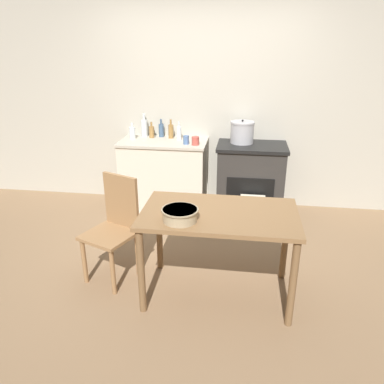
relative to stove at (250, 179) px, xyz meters
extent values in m
plane|color=#896B4C|center=(-0.60, -1.28, -0.43)|extent=(14.00, 14.00, 0.00)
cube|color=#B2AD9E|center=(-0.60, 0.30, 0.84)|extent=(8.00, 0.07, 2.55)
cube|color=beige|center=(-1.08, -0.01, -0.01)|extent=(1.03, 0.56, 0.85)
cube|color=#B6AD9C|center=(-1.08, -0.01, 0.43)|extent=(1.06, 0.59, 0.03)
cube|color=#2D2B28|center=(0.00, 0.00, -0.02)|extent=(0.79, 0.53, 0.83)
cube|color=black|center=(0.00, 0.00, 0.41)|extent=(0.83, 0.57, 0.04)
cube|color=black|center=(0.00, -0.27, -0.07)|extent=(0.55, 0.01, 0.35)
cube|color=olive|center=(-0.26, -1.72, 0.31)|extent=(1.23, 0.72, 0.03)
cylinder|color=brown|center=(-0.83, -2.04, -0.07)|extent=(0.06, 0.06, 0.72)
cylinder|color=brown|center=(0.31, -2.04, -0.07)|extent=(0.06, 0.06, 0.72)
cylinder|color=brown|center=(-0.83, -1.41, -0.07)|extent=(0.06, 0.06, 0.72)
cylinder|color=brown|center=(0.31, -1.41, -0.07)|extent=(0.06, 0.06, 0.72)
cube|color=#997047|center=(-1.22, -1.64, 0.01)|extent=(0.52, 0.52, 0.03)
cube|color=#997047|center=(-1.14, -1.47, 0.26)|extent=(0.34, 0.17, 0.48)
cylinder|color=#997047|center=(-1.43, -1.73, -0.22)|extent=(0.04, 0.04, 0.43)
cylinder|color=#997047|center=(-1.13, -1.86, -0.22)|extent=(0.04, 0.04, 0.43)
cylinder|color=#997047|center=(-1.30, -1.43, -0.22)|extent=(0.04, 0.04, 0.43)
cylinder|color=#997047|center=(-1.00, -1.56, -0.22)|extent=(0.04, 0.04, 0.43)
cube|color=beige|center=(0.03, -0.43, -0.26)|extent=(0.28, 0.20, 0.36)
cylinder|color=#A8A8AD|center=(-0.13, 0.07, 0.55)|extent=(0.28, 0.28, 0.24)
cylinder|color=#A8A8AD|center=(-0.13, 0.07, 0.68)|extent=(0.29, 0.29, 0.02)
sphere|color=black|center=(-0.13, 0.07, 0.70)|extent=(0.02, 0.02, 0.02)
cylinder|color=tan|center=(-0.54, -1.91, 0.37)|extent=(0.26, 0.26, 0.09)
cylinder|color=tan|center=(-0.54, -1.91, 0.41)|extent=(0.28, 0.28, 0.01)
cylinder|color=olive|center=(-1.01, 0.14, 0.53)|extent=(0.06, 0.06, 0.17)
cylinder|color=olive|center=(-1.01, 0.14, 0.64)|extent=(0.02, 0.02, 0.07)
cylinder|color=#3D5675|center=(-1.15, 0.20, 0.52)|extent=(0.06, 0.06, 0.16)
cylinder|color=#3D5675|center=(-1.15, 0.20, 0.63)|extent=(0.02, 0.02, 0.06)
cylinder|color=olive|center=(-1.26, 0.13, 0.51)|extent=(0.06, 0.06, 0.14)
cylinder|color=olive|center=(-1.26, 0.13, 0.61)|extent=(0.02, 0.02, 0.06)
cylinder|color=silver|center=(-1.48, 0.04, 0.51)|extent=(0.08, 0.08, 0.14)
cylinder|color=silver|center=(-1.48, 0.04, 0.61)|extent=(0.03, 0.03, 0.06)
cylinder|color=silver|center=(-1.36, 0.20, 0.55)|extent=(0.08, 0.08, 0.21)
cylinder|color=silver|center=(-1.36, 0.20, 0.69)|extent=(0.03, 0.03, 0.08)
cylinder|color=silver|center=(-0.89, 0.06, 0.52)|extent=(0.06, 0.06, 0.16)
cylinder|color=silver|center=(-0.89, 0.06, 0.64)|extent=(0.02, 0.02, 0.06)
cylinder|color=#B74C42|center=(-0.66, -0.15, 0.49)|extent=(0.09, 0.09, 0.10)
cylinder|color=#4C6B99|center=(-0.78, -0.12, 0.49)|extent=(0.07, 0.07, 0.10)
camera|label=1|loc=(-0.10, -4.38, 1.56)|focal=35.00mm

